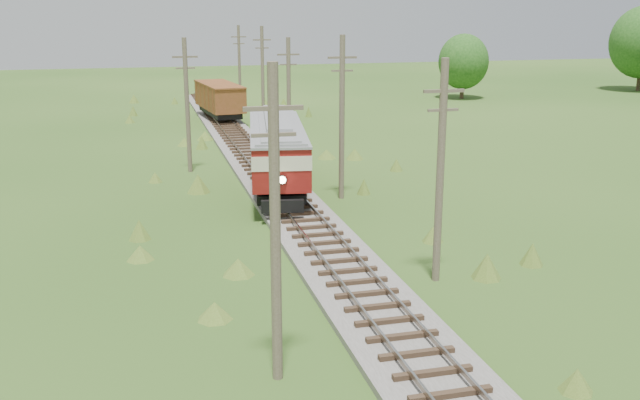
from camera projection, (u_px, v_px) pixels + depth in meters
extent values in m
cube|color=#605B54|center=(275.00, 187.00, 42.13)|extent=(3.60, 96.00, 0.25)
cube|color=#726659|center=(263.00, 182.00, 41.86)|extent=(0.08, 96.00, 0.17)
cube|color=#726659|center=(287.00, 180.00, 42.21)|extent=(0.08, 96.00, 0.17)
cube|color=#2D2116|center=(275.00, 184.00, 42.07)|extent=(2.40, 96.00, 0.16)
cube|color=black|center=(277.00, 175.00, 41.19)|extent=(4.27, 11.83, 0.47)
cube|color=maroon|center=(277.00, 157.00, 40.92)|extent=(4.87, 12.90, 1.15)
cube|color=beige|center=(277.00, 141.00, 40.67)|extent=(4.90, 12.96, 0.73)
cube|color=black|center=(277.00, 141.00, 40.67)|extent=(4.85, 12.41, 0.58)
cube|color=maroon|center=(277.00, 132.00, 40.54)|extent=(4.87, 12.90, 0.31)
cube|color=gray|center=(277.00, 126.00, 40.45)|extent=(4.94, 13.03, 0.40)
cube|color=gray|center=(277.00, 119.00, 40.36)|extent=(2.78, 9.54, 0.42)
sphere|color=#FFF2BF|center=(282.00, 180.00, 34.75)|extent=(0.38, 0.38, 0.38)
cylinder|color=black|center=(275.00, 95.00, 41.87)|extent=(0.82, 4.84, 2.02)
cylinder|color=black|center=(266.00, 197.00, 36.55)|extent=(0.26, 0.85, 0.84)
cylinder|color=black|center=(296.00, 196.00, 36.70)|extent=(0.26, 0.85, 0.84)
cylinder|color=black|center=(262.00, 159.00, 45.71)|extent=(0.26, 0.85, 0.84)
cylinder|color=black|center=(287.00, 159.00, 45.86)|extent=(0.26, 0.85, 0.84)
cube|color=black|center=(220.00, 111.00, 67.54)|extent=(3.21, 8.19, 0.55)
cube|color=brown|center=(219.00, 97.00, 67.18)|extent=(3.89, 9.13, 2.21)
cube|color=brown|center=(219.00, 84.00, 66.88)|extent=(3.96, 9.32, 0.13)
cylinder|color=black|center=(218.00, 115.00, 64.84)|extent=(0.23, 0.90, 0.89)
cylinder|color=black|center=(236.00, 114.00, 65.42)|extent=(0.23, 0.90, 0.89)
cylinder|color=black|center=(205.00, 108.00, 69.63)|extent=(0.23, 0.90, 0.89)
cylinder|color=black|center=(222.00, 107.00, 70.21)|extent=(0.23, 0.90, 0.89)
cone|color=gray|center=(266.00, 128.00, 59.91)|extent=(3.18, 3.18, 1.19)
cone|color=gray|center=(278.00, 133.00, 59.24)|extent=(1.79, 1.79, 0.69)
cylinder|color=brown|center=(440.00, 173.00, 26.88)|extent=(0.30, 0.30, 8.60)
cube|color=brown|center=(444.00, 91.00, 26.07)|extent=(1.60, 0.12, 0.12)
cube|color=brown|center=(443.00, 110.00, 26.26)|extent=(1.20, 0.10, 0.10)
cylinder|color=brown|center=(342.00, 119.00, 38.96)|extent=(0.30, 0.30, 9.00)
cube|color=brown|center=(342.00, 57.00, 38.10)|extent=(1.60, 0.12, 0.12)
cube|color=brown|center=(342.00, 71.00, 38.29)|extent=(1.20, 0.10, 0.10)
cylinder|color=brown|center=(289.00, 97.00, 51.15)|extent=(0.30, 0.30, 8.40)
cube|color=brown|center=(288.00, 55.00, 50.37)|extent=(1.60, 0.12, 0.12)
cube|color=brown|center=(288.00, 65.00, 50.55)|extent=(1.20, 0.10, 0.10)
cylinder|color=brown|center=(263.00, 77.00, 63.34)|extent=(0.30, 0.30, 8.90)
cube|color=brown|center=(262.00, 40.00, 62.49)|extent=(1.60, 0.12, 0.12)
cube|color=brown|center=(262.00, 48.00, 62.68)|extent=(1.20, 0.10, 0.10)
cylinder|color=brown|center=(239.00, 67.00, 75.47)|extent=(0.30, 0.30, 8.70)
cube|color=brown|center=(239.00, 37.00, 74.66)|extent=(1.60, 0.12, 0.12)
cube|color=brown|center=(239.00, 44.00, 74.84)|extent=(1.20, 0.10, 0.10)
cylinder|color=brown|center=(275.00, 229.00, 19.40)|extent=(0.30, 0.30, 9.00)
cube|color=brown|center=(273.00, 108.00, 18.55)|extent=(1.60, 0.12, 0.12)
cube|color=brown|center=(274.00, 135.00, 18.73)|extent=(1.20, 0.10, 0.10)
cylinder|color=brown|center=(187.00, 106.00, 45.57)|extent=(0.30, 0.30, 8.60)
cube|color=brown|center=(185.00, 57.00, 44.77)|extent=(1.60, 0.12, 0.12)
cube|color=brown|center=(185.00, 68.00, 44.95)|extent=(1.20, 0.10, 0.10)
cylinder|color=#38281C|center=(639.00, 77.00, 92.62)|extent=(0.50, 0.50, 3.60)
cylinder|color=#38281C|center=(462.00, 88.00, 84.61)|extent=(0.50, 0.50, 2.52)
ellipsoid|color=#194514|center=(463.00, 62.00, 83.81)|extent=(5.88, 5.88, 6.47)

